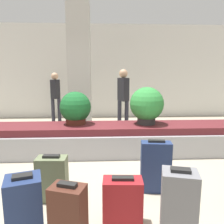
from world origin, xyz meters
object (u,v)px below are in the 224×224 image
(pillar, at_px, (80,71))
(suitcase_1, at_px, (52,178))
(suitcase_5, at_px, (123,202))
(traveler_0, at_px, (123,94))
(potted_plant_0, at_px, (147,105))
(suitcase_3, at_px, (178,207))
(potted_plant_1, at_px, (75,108))
(suitcase_6, at_px, (25,208))
(traveler_1, at_px, (55,93))
(suitcase_4, at_px, (156,167))

(pillar, distance_m, suitcase_1, 3.34)
(suitcase_5, bearing_deg, traveler_0, 87.82)
(suitcase_1, bearing_deg, pillar, 91.25)
(traveler_0, bearing_deg, suitcase_1, -48.16)
(suitcase_1, bearing_deg, traveler_0, 73.34)
(potted_plant_0, bearing_deg, suitcase_3, -94.65)
(suitcase_5, bearing_deg, potted_plant_1, 111.23)
(pillar, bearing_deg, suitcase_1, -91.36)
(suitcase_1, distance_m, traveler_0, 3.73)
(suitcase_3, bearing_deg, suitcase_6, -170.44)
(suitcase_6, height_order, traveler_1, traveler_1)
(suitcase_1, relative_size, suitcase_5, 1.08)
(suitcase_3, xyz_separation_m, potted_plant_0, (0.20, 2.41, 0.58))
(suitcase_6, height_order, traveler_0, traveler_0)
(suitcase_5, bearing_deg, traveler_1, 111.84)
(suitcase_4, bearing_deg, suitcase_6, -145.25)
(pillar, xyz_separation_m, traveler_1, (-0.93, 1.46, -0.67))
(potted_plant_0, xyz_separation_m, traveler_1, (-2.34, 2.87, -0.00))
(suitcase_1, relative_size, suitcase_3, 0.80)
(suitcase_5, height_order, potted_plant_1, potted_plant_1)
(traveler_0, bearing_deg, potted_plant_0, -20.13)
(potted_plant_1, bearing_deg, pillar, 91.15)
(suitcase_4, height_order, suitcase_6, suitcase_4)
(suitcase_1, distance_m, potted_plant_1, 1.82)
(suitcase_3, distance_m, traveler_0, 4.26)
(suitcase_6, xyz_separation_m, traveler_0, (1.32, 4.10, 0.68))
(potted_plant_1, height_order, traveler_1, traveler_1)
(pillar, height_order, potted_plant_1, pillar)
(suitcase_4, relative_size, traveler_0, 0.42)
(suitcase_3, distance_m, traveler_1, 5.72)
(suitcase_4, height_order, traveler_1, traveler_1)
(suitcase_1, xyz_separation_m, suitcase_3, (1.29, -0.75, 0.07))
(suitcase_4, bearing_deg, traveler_1, 122.50)
(suitcase_5, bearing_deg, suitcase_4, 56.11)
(suitcase_4, relative_size, suitcase_5, 1.33)
(suitcase_6, bearing_deg, potted_plant_1, 67.69)
(traveler_0, height_order, traveler_1, traveler_0)
(traveler_0, bearing_deg, potted_plant_1, -61.44)
(suitcase_4, xyz_separation_m, potted_plant_0, (0.18, 1.53, 0.59))
(suitcase_6, relative_size, traveler_1, 0.40)
(suitcase_4, distance_m, traveler_0, 3.39)
(suitcase_1, relative_size, traveler_0, 0.34)
(potted_plant_0, bearing_deg, traveler_1, 129.25)
(suitcase_1, relative_size, suitcase_6, 0.90)
(pillar, relative_size, potted_plant_1, 5.00)
(potted_plant_1, relative_size, traveler_0, 0.39)
(suitcase_5, xyz_separation_m, traveler_0, (0.40, 3.97, 0.73))
(suitcase_4, distance_m, suitcase_5, 0.81)
(suitcase_3, distance_m, potted_plant_0, 2.49)
(suitcase_5, height_order, traveler_1, traveler_1)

